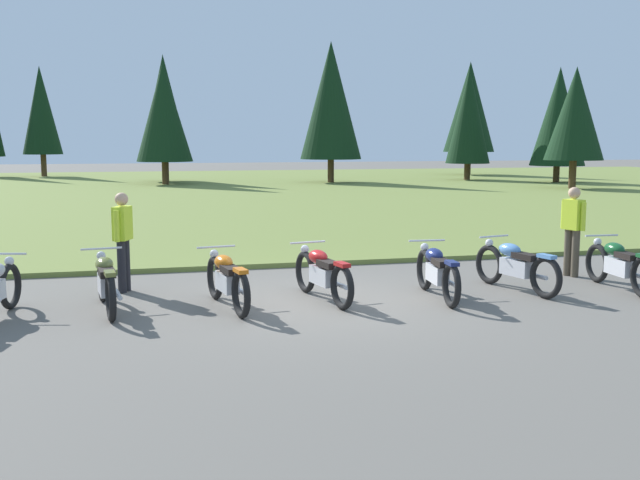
% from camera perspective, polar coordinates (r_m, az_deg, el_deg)
% --- Properties ---
extents(ground_plane, '(140.00, 140.00, 0.00)m').
position_cam_1_polar(ground_plane, '(11.80, 0.70, -4.72)').
color(ground_plane, '#605B54').
extents(grass_moorland, '(80.00, 44.00, 0.10)m').
position_cam_1_polar(grass_moorland, '(36.54, -9.35, 3.73)').
color(grass_moorland, olive).
rests_on(grass_moorland, ground).
extents(forest_treeline, '(38.15, 22.14, 8.31)m').
position_cam_1_polar(forest_treeline, '(44.76, -1.59, 9.90)').
color(forest_treeline, '#47331E').
rests_on(forest_treeline, ground).
extents(motorcycle_olive, '(0.63, 2.10, 0.88)m').
position_cam_1_polar(motorcycle_olive, '(11.51, -16.09, -3.12)').
color(motorcycle_olive, black).
rests_on(motorcycle_olive, ground).
extents(motorcycle_orange, '(0.67, 2.09, 0.88)m').
position_cam_1_polar(motorcycle_orange, '(11.35, -7.14, -3.02)').
color(motorcycle_orange, black).
rests_on(motorcycle_orange, ground).
extents(motorcycle_red, '(0.69, 2.08, 0.88)m').
position_cam_1_polar(motorcycle_red, '(11.78, 0.19, -2.57)').
color(motorcycle_red, black).
rests_on(motorcycle_red, ground).
extents(motorcycle_navy, '(0.62, 2.10, 0.88)m').
position_cam_1_polar(motorcycle_navy, '(12.09, 8.97, -2.39)').
color(motorcycle_navy, black).
rests_on(motorcycle_navy, ground).
extents(motorcycle_sky_blue, '(0.73, 2.07, 0.88)m').
position_cam_1_polar(motorcycle_sky_blue, '(12.95, 14.79, -1.88)').
color(motorcycle_sky_blue, black).
rests_on(motorcycle_sky_blue, ground).
extents(motorcycle_british_green, '(0.62, 2.10, 0.88)m').
position_cam_1_polar(motorcycle_british_green, '(13.58, 21.97, -1.76)').
color(motorcycle_british_green, black).
rests_on(motorcycle_british_green, ground).
extents(rider_checking_bike, '(0.34, 0.52, 1.67)m').
position_cam_1_polar(rider_checking_bike, '(12.79, -14.89, 0.31)').
color(rider_checking_bike, black).
rests_on(rider_checking_bike, ground).
extents(rider_with_back_turned, '(0.31, 0.53, 1.67)m').
position_cam_1_polar(rider_with_back_turned, '(14.56, 18.82, 1.03)').
color(rider_with_back_turned, '#4C4233').
rests_on(rider_with_back_turned, ground).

